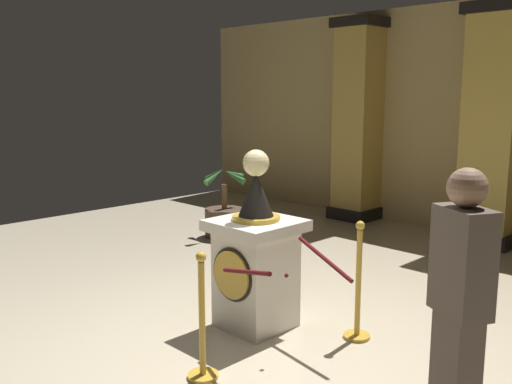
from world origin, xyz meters
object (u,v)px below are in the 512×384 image
at_px(pedestal_clock, 256,260).
at_px(stanchion_far, 358,297).
at_px(potted_palm_left, 225,218).
at_px(bystander_guest, 460,303).
at_px(stanchion_near, 202,335).

height_order(pedestal_clock, stanchion_far, pedestal_clock).
height_order(potted_palm_left, bystander_guest, bystander_guest).
bearing_deg(pedestal_clock, stanchion_far, 29.08).
relative_size(stanchion_near, bystander_guest, 0.58).
bearing_deg(potted_palm_left, stanchion_near, -44.11).
distance_m(stanchion_near, stanchion_far, 1.50).
bearing_deg(stanchion_far, pedestal_clock, -150.92).
bearing_deg(potted_palm_left, pedestal_clock, -37.03).
bearing_deg(stanchion_near, bystander_guest, 17.41).
height_order(pedestal_clock, stanchion_near, pedestal_clock).
distance_m(potted_palm_left, bystander_guest, 5.50).
bearing_deg(stanchion_far, bystander_guest, -33.79).
bearing_deg(bystander_guest, pedestal_clock, 168.68).
distance_m(stanchion_far, potted_palm_left, 3.88).
height_order(stanchion_near, stanchion_far, stanchion_far).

